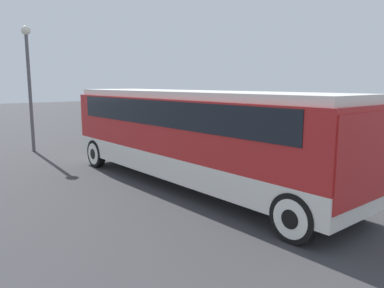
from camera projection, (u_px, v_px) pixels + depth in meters
The scene contains 4 objects.
ground_plane at pixel (192, 186), 12.44m from camera, with size 120.00×120.00×0.00m, color #38383A.
tour_bus at pixel (194, 129), 12.07m from camera, with size 11.49×2.70×3.13m.
parked_car_near at pixel (232, 130), 21.69m from camera, with size 4.26×1.79×1.37m.
lamp_post at pixel (29, 71), 18.14m from camera, with size 0.44×0.44×6.09m.
Camera 1 is at (9.31, -7.66, 3.36)m, focal length 35.00 mm.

